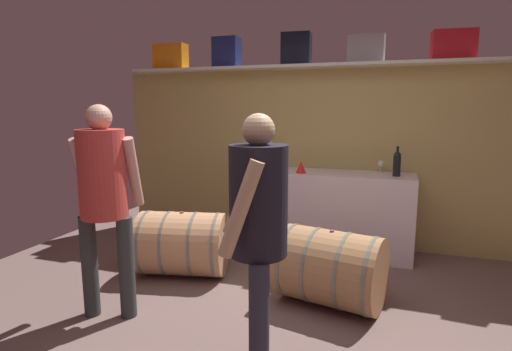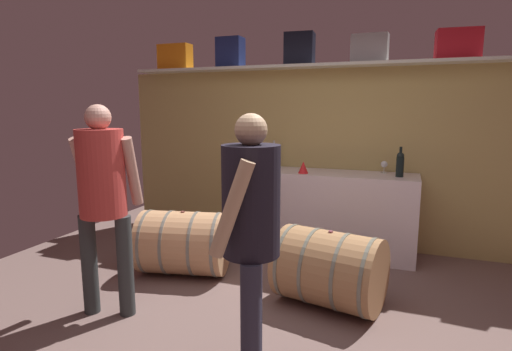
{
  "view_description": "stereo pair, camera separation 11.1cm",
  "coord_description": "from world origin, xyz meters",
  "px_view_note": "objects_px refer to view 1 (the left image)",
  "views": [
    {
      "loc": [
        0.7,
        -2.47,
        1.61
      ],
      "look_at": [
        -0.45,
        0.95,
        1.0
      ],
      "focal_mm": 28.59,
      "sensor_mm": 36.0,
      "label": 1
    },
    {
      "loc": [
        0.81,
        -2.44,
        1.61
      ],
      "look_at": [
        -0.45,
        0.95,
        1.0
      ],
      "focal_mm": 28.59,
      "sensor_mm": 36.0,
      "label": 2
    }
  ],
  "objects_px": {
    "toolcase_navy": "(227,53)",
    "wine_glass": "(381,164)",
    "wine_barrel_near": "(183,243)",
    "visitor_tasting": "(258,221)",
    "red_funnel": "(301,167)",
    "toolcase_grey": "(366,49)",
    "wine_bottle_dark": "(397,163)",
    "wine_barrel_far": "(331,268)",
    "toolcase_orange": "(171,57)",
    "winemaker_pouring": "(104,190)",
    "work_cabinet": "(333,213)",
    "wine_bottle_clear": "(271,155)",
    "toolcase_red": "(453,45)",
    "toolcase_black": "(296,49)"
  },
  "relations": [
    {
      "from": "wine_bottle_dark",
      "to": "wine_glass",
      "type": "distance_m",
      "value": 0.26
    },
    {
      "from": "toolcase_red",
      "to": "wine_barrel_near",
      "type": "distance_m",
      "value": 3.32
    },
    {
      "from": "toolcase_grey",
      "to": "wine_glass",
      "type": "relative_size",
      "value": 2.8
    },
    {
      "from": "toolcase_black",
      "to": "wine_barrel_far",
      "type": "relative_size",
      "value": 0.38
    },
    {
      "from": "toolcase_orange",
      "to": "wine_bottle_clear",
      "type": "height_order",
      "value": "toolcase_orange"
    },
    {
      "from": "wine_bottle_dark",
      "to": "wine_barrel_far",
      "type": "distance_m",
      "value": 1.5
    },
    {
      "from": "wine_barrel_near",
      "to": "visitor_tasting",
      "type": "bearing_deg",
      "value": -58.45
    },
    {
      "from": "toolcase_orange",
      "to": "toolcase_red",
      "type": "distance_m",
      "value": 3.2
    },
    {
      "from": "toolcase_orange",
      "to": "toolcase_black",
      "type": "relative_size",
      "value": 1.17
    },
    {
      "from": "toolcase_grey",
      "to": "wine_bottle_dark",
      "type": "bearing_deg",
      "value": -27.34
    },
    {
      "from": "toolcase_navy",
      "to": "winemaker_pouring",
      "type": "bearing_deg",
      "value": -92.54
    },
    {
      "from": "toolcase_black",
      "to": "visitor_tasting",
      "type": "relative_size",
      "value": 0.22
    },
    {
      "from": "visitor_tasting",
      "to": "wine_bottle_dark",
      "type": "bearing_deg",
      "value": -36.61
    },
    {
      "from": "wine_bottle_clear",
      "to": "wine_barrel_near",
      "type": "xyz_separation_m",
      "value": [
        -0.52,
        -1.23,
        -0.74
      ]
    },
    {
      "from": "work_cabinet",
      "to": "wine_bottle_clear",
      "type": "height_order",
      "value": "wine_bottle_clear"
    },
    {
      "from": "toolcase_navy",
      "to": "wine_bottle_clear",
      "type": "xyz_separation_m",
      "value": [
        0.57,
        -0.05,
        -1.2
      ]
    },
    {
      "from": "toolcase_navy",
      "to": "wine_glass",
      "type": "distance_m",
      "value": 2.21
    },
    {
      "from": "visitor_tasting",
      "to": "toolcase_black",
      "type": "bearing_deg",
      "value": -9.67
    },
    {
      "from": "work_cabinet",
      "to": "visitor_tasting",
      "type": "distance_m",
      "value": 2.37
    },
    {
      "from": "toolcase_navy",
      "to": "wine_barrel_near",
      "type": "bearing_deg",
      "value": -87.65
    },
    {
      "from": "red_funnel",
      "to": "visitor_tasting",
      "type": "bearing_deg",
      "value": -84.15
    },
    {
      "from": "toolcase_grey",
      "to": "wine_bottle_dark",
      "type": "xyz_separation_m",
      "value": [
        0.37,
        -0.22,
        -1.18
      ]
    },
    {
      "from": "toolcase_orange",
      "to": "visitor_tasting",
      "type": "bearing_deg",
      "value": -51.52
    },
    {
      "from": "toolcase_black",
      "to": "wine_bottle_dark",
      "type": "bearing_deg",
      "value": -14.82
    },
    {
      "from": "toolcase_orange",
      "to": "toolcase_navy",
      "type": "relative_size",
      "value": 1.18
    },
    {
      "from": "toolcase_grey",
      "to": "work_cabinet",
      "type": "distance_m",
      "value": 1.8
    },
    {
      "from": "wine_bottle_clear",
      "to": "toolcase_red",
      "type": "bearing_deg",
      "value": 1.68
    },
    {
      "from": "winemaker_pouring",
      "to": "visitor_tasting",
      "type": "distance_m",
      "value": 1.36
    },
    {
      "from": "red_funnel",
      "to": "wine_glass",
      "type": "bearing_deg",
      "value": 21.44
    },
    {
      "from": "wine_barrel_far",
      "to": "winemaker_pouring",
      "type": "xyz_separation_m",
      "value": [
        -1.6,
        -0.73,
        0.69
      ]
    },
    {
      "from": "toolcase_grey",
      "to": "wine_glass",
      "type": "distance_m",
      "value": 1.24
    },
    {
      "from": "wine_bottle_clear",
      "to": "visitor_tasting",
      "type": "relative_size",
      "value": 0.2
    },
    {
      "from": "wine_bottle_clear",
      "to": "wine_barrel_far",
      "type": "distance_m",
      "value": 1.82
    },
    {
      "from": "wine_glass",
      "to": "red_funnel",
      "type": "height_order",
      "value": "wine_glass"
    },
    {
      "from": "wine_bottle_clear",
      "to": "wine_glass",
      "type": "height_order",
      "value": "wine_bottle_clear"
    },
    {
      "from": "wine_bottle_clear",
      "to": "visitor_tasting",
      "type": "bearing_deg",
      "value": -75.19
    },
    {
      "from": "toolcase_navy",
      "to": "wine_glass",
      "type": "xyz_separation_m",
      "value": [
        1.81,
        -0.02,
        -1.25
      ]
    },
    {
      "from": "toolcase_orange",
      "to": "wine_barrel_near",
      "type": "height_order",
      "value": "toolcase_orange"
    },
    {
      "from": "red_funnel",
      "to": "toolcase_grey",
      "type": "bearing_deg",
      "value": 29.45
    },
    {
      "from": "wine_glass",
      "to": "red_funnel",
      "type": "distance_m",
      "value": 0.88
    },
    {
      "from": "toolcase_navy",
      "to": "toolcase_red",
      "type": "distance_m",
      "value": 2.45
    },
    {
      "from": "toolcase_orange",
      "to": "wine_glass",
      "type": "height_order",
      "value": "toolcase_orange"
    },
    {
      "from": "toolcase_orange",
      "to": "work_cabinet",
      "type": "xyz_separation_m",
      "value": [
        2.1,
        -0.19,
        -1.78
      ]
    },
    {
      "from": "work_cabinet",
      "to": "winemaker_pouring",
      "type": "xyz_separation_m",
      "value": [
        -1.44,
        -1.99,
        0.55
      ]
    },
    {
      "from": "toolcase_black",
      "to": "wine_bottle_clear",
      "type": "relative_size",
      "value": 1.09
    },
    {
      "from": "wine_barrel_far",
      "to": "visitor_tasting",
      "type": "relative_size",
      "value": 0.59
    },
    {
      "from": "work_cabinet",
      "to": "wine_bottle_dark",
      "type": "distance_m",
      "value": 0.87
    },
    {
      "from": "winemaker_pouring",
      "to": "toolcase_grey",
      "type": "bearing_deg",
      "value": 38.02
    },
    {
      "from": "winemaker_pouring",
      "to": "red_funnel",
      "type": "bearing_deg",
      "value": 45.19
    },
    {
      "from": "toolcase_orange",
      "to": "winemaker_pouring",
      "type": "xyz_separation_m",
      "value": [
        0.65,
        -2.17,
        -1.23
      ]
    }
  ]
}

